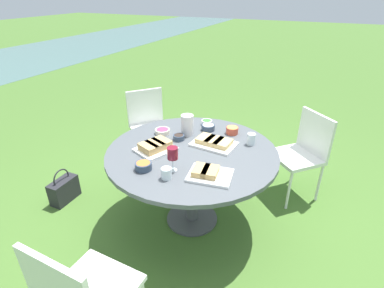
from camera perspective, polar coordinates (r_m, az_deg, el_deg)
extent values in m
plane|color=#446B2B|center=(2.95, 0.00, -14.04)|extent=(40.00, 40.00, 0.00)
cylinder|color=#4C4C51|center=(2.95, 0.00, -13.91)|extent=(0.48, 0.48, 0.02)
cylinder|color=#4C4C51|center=(2.72, 0.00, -8.28)|extent=(0.11, 0.11, 0.70)
cylinder|color=#4C5156|center=(2.53, 0.00, -1.56)|extent=(1.44, 1.44, 0.03)
cube|color=silver|center=(3.64, -7.80, 2.76)|extent=(0.61, 0.61, 0.04)
cube|color=silver|center=(3.72, -8.95, 7.09)|extent=(0.35, 0.31, 0.42)
cylinder|color=silver|center=(3.54, -9.64, -2.40)|extent=(0.03, 0.03, 0.43)
cylinder|color=silver|center=(3.64, -3.75, -1.13)|extent=(0.03, 0.03, 0.43)
cylinder|color=silver|center=(3.86, -11.18, 0.11)|extent=(0.03, 0.03, 0.43)
cylinder|color=silver|center=(3.95, -5.73, 1.22)|extent=(0.03, 0.03, 0.43)
cylinder|color=silver|center=(2.31, -17.74, -23.37)|extent=(0.03, 0.03, 0.43)
cube|color=silver|center=(3.19, 19.09, -2.35)|extent=(0.61, 0.61, 0.04)
cube|color=silver|center=(3.22, 22.41, 1.84)|extent=(0.33, 0.33, 0.42)
cylinder|color=silver|center=(3.34, 13.94, -4.90)|extent=(0.03, 0.03, 0.43)
cylinder|color=silver|center=(3.09, 17.96, -8.46)|extent=(0.03, 0.03, 0.43)
cylinder|color=silver|center=(3.54, 18.92, -3.61)|extent=(0.03, 0.03, 0.43)
cylinder|color=silver|center=(3.31, 23.06, -6.81)|extent=(0.03, 0.03, 0.43)
cylinder|color=silver|center=(2.75, -0.90, 3.64)|extent=(0.12, 0.12, 0.19)
cone|color=silver|center=(2.76, -0.45, 5.57)|extent=(0.03, 0.03, 0.02)
cylinder|color=silver|center=(2.25, -3.61, -4.98)|extent=(0.06, 0.06, 0.01)
cylinder|color=silver|center=(2.23, -3.65, -3.86)|extent=(0.01, 0.01, 0.10)
cylinder|color=maroon|center=(2.18, -3.72, -1.75)|extent=(0.08, 0.08, 0.09)
cube|color=white|center=(2.60, 4.19, -0.02)|extent=(0.29, 0.39, 0.02)
cube|color=tan|center=(2.62, 2.59, 0.98)|extent=(0.18, 0.14, 0.04)
cube|color=tan|center=(2.59, 4.21, 0.57)|extent=(0.18, 0.14, 0.04)
cube|color=tan|center=(2.56, 5.88, 0.14)|extent=(0.18, 0.14, 0.04)
cube|color=white|center=(2.18, 3.48, -5.97)|extent=(0.28, 0.34, 0.02)
cube|color=tan|center=(2.18, 1.71, -5.02)|extent=(0.17, 0.13, 0.04)
cube|color=tan|center=(2.16, 3.50, -5.30)|extent=(0.17, 0.13, 0.04)
cube|color=white|center=(2.53, -6.96, -1.01)|extent=(0.38, 0.36, 0.02)
cube|color=tan|center=(2.48, -8.28, -0.74)|extent=(0.16, 0.20, 0.06)
cube|color=tan|center=(2.51, -7.01, -0.24)|extent=(0.16, 0.20, 0.06)
cube|color=tan|center=(2.55, -5.78, 0.25)|extent=(0.16, 0.20, 0.06)
cylinder|color=#B74733|center=(2.82, 7.65, 2.58)|extent=(0.11, 0.11, 0.06)
cylinder|color=#E0C147|center=(2.81, 7.68, 2.93)|extent=(0.09, 0.09, 0.03)
cylinder|color=white|center=(2.99, 2.83, 4.12)|extent=(0.10, 0.10, 0.05)
cylinder|color=#387533|center=(2.99, 2.84, 4.36)|extent=(0.09, 0.09, 0.02)
cylinder|color=#334256|center=(2.69, -2.54, 1.28)|extent=(0.10, 0.10, 0.05)
cylinder|color=#2D231E|center=(2.68, -2.55, 1.54)|extent=(0.08, 0.08, 0.02)
cylinder|color=beige|center=(2.81, -5.64, 2.40)|extent=(0.14, 0.14, 0.04)
cylinder|color=#D6385B|center=(2.81, -5.65, 2.64)|extent=(0.11, 0.11, 0.02)
cylinder|color=#334256|center=(2.87, 3.10, 3.17)|extent=(0.13, 0.13, 0.05)
cylinder|color=silver|center=(2.87, 3.11, 3.47)|extent=(0.10, 0.10, 0.02)
cylinder|color=#334256|center=(2.28, -9.22, -4.17)|extent=(0.13, 0.13, 0.06)
cylinder|color=#CC662D|center=(2.27, -9.26, -3.81)|extent=(0.10, 0.10, 0.03)
cylinder|color=silver|center=(2.64, 11.20, 0.92)|extent=(0.07, 0.07, 0.10)
cylinder|color=silver|center=(2.15, -4.88, -5.59)|extent=(0.08, 0.08, 0.08)
cube|color=#232328|center=(3.37, -23.17, -8.10)|extent=(0.30, 0.14, 0.24)
torus|color=#232328|center=(3.29, -23.65, -5.97)|extent=(0.19, 0.01, 0.19)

